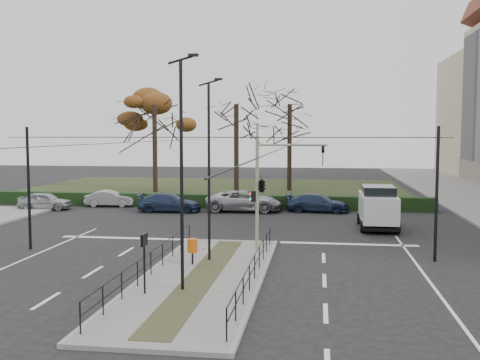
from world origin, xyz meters
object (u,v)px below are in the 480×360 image
Objects in this scene: parked_car_second at (110,199)px; white_van at (378,206)px; streetlamp_median_near at (182,172)px; traffic_light at (264,183)px; info_panel at (144,247)px; parked_car_fifth at (318,203)px; bare_tree_near at (236,111)px; parked_car_third at (169,203)px; rust_tree at (154,105)px; litter_bin at (192,246)px; parked_car_first at (45,201)px; bare_tree_center at (290,111)px; streetlamp_median_far at (209,169)px; parked_car_fourth at (244,201)px.

white_van reaches higher than parked_car_second.
traffic_light is at bearing 74.63° from streetlamp_median_near.
info_panel reaches higher than parked_car_fifth.
parked_car_second is at bearing 116.78° from streetlamp_median_near.
bare_tree_near is at bearing 92.68° from info_panel.
rust_tree is at bearing 17.83° from parked_car_third.
parked_car_third is 0.42× the size of bare_tree_near.
traffic_light is at bearing -150.15° from parked_car_third.
rust_tree is at bearing 137.30° from white_van.
parked_car_fifth reaches higher than litter_bin.
bare_tree_near is at bearing 42.72° from parked_car_fifth.
streetlamp_median_near is 31.63m from bare_tree_near.
bare_tree_center is (17.34, 15.95, 7.23)m from parked_car_first.
litter_bin is at bearing -123.41° from streetlamp_median_far.
info_panel is at bearing -74.04° from rust_tree.
bare_tree_center is at bearing 87.02° from streetlamp_median_near.
info_panel is 18.36m from white_van.
streetlamp_median_far is (-2.08, -2.96, 0.87)m from traffic_light.
white_van is (6.16, 7.36, -1.96)m from traffic_light.
parked_car_fifth is (5.33, 0.47, -0.11)m from parked_car_fourth.
parked_car_second is at bearing 132.31° from traffic_light.
parked_car_fourth is (-0.64, 21.24, -3.57)m from streetlamp_median_near.
parked_car_first is (-14.93, 16.16, -0.26)m from litter_bin.
streetlamp_median_far is (1.24, 5.39, 2.37)m from info_panel.
info_panel is at bearing -150.38° from parked_car_first.
white_van reaches higher than parked_car_third.
streetlamp_median_near is 1.80× the size of parked_car_third.
streetlamp_median_near is 1.49× the size of parked_car_fourth.
rust_tree is (-18.98, 17.52, 7.00)m from white_van.
white_van is at bearing 50.11° from traffic_light.
rust_tree is at bearing 171.22° from bare_tree_near.
info_panel is 0.38× the size of parked_car_fourth.
parked_car_second is at bearing 120.15° from litter_bin.
traffic_light is at bearing -130.01° from parked_car_first.
parked_car_fifth is at bearing -35.22° from rust_tree.
rust_tree is 0.99× the size of bare_tree_near.
parked_car_fourth is (-0.11, 17.37, -0.15)m from litter_bin.
info_panel is at bearing -94.80° from bare_tree_center.
parked_car_second is 0.34× the size of bare_tree_near.
parked_car_third is (-5.47, 16.38, -0.25)m from litter_bin.
litter_bin is 0.29× the size of parked_car_second.
parked_car_fourth is 0.51× the size of bare_tree_near.
bare_tree_center is at bearing -50.53° from parked_car_second.
streetlamp_median_far is 1.62× the size of white_van.
parked_car_fourth is (14.82, 1.22, 0.11)m from parked_car_first.
streetlamp_median_far is at bearing -153.45° from parked_car_second.
litter_bin is 17.37m from parked_car_fourth.
bare_tree_center is at bearing 45.40° from bare_tree_near.
parked_car_second is 10.77m from parked_car_fourth.
streetlamp_median_near is at bearing -71.80° from rust_tree.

